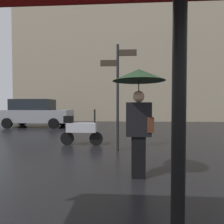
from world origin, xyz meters
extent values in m
plane|color=black|center=(0.00, 0.00, 0.00)|extent=(60.00, 60.00, 0.00)
cylinder|color=black|center=(0.56, -0.87, 1.23)|extent=(0.09, 0.09, 2.46)
cube|color=black|center=(0.48, 1.43, 0.39)|extent=(0.26, 0.16, 0.78)
cube|color=black|center=(0.48, 1.43, 1.10)|extent=(0.47, 0.21, 0.63)
sphere|color=tan|center=(0.48, 1.43, 1.53)|extent=(0.22, 0.22, 0.22)
cube|color=#512819|center=(0.69, 1.43, 1.01)|extent=(0.12, 0.24, 0.28)
cylinder|color=black|center=(0.48, 1.43, 1.67)|extent=(0.02, 0.02, 0.30)
cone|color=black|center=(0.48, 1.43, 1.93)|extent=(0.98, 0.98, 0.22)
cylinder|color=black|center=(-0.73, 4.29, 0.23)|extent=(0.46, 0.09, 0.46)
cylinder|color=black|center=(-1.74, 4.29, 0.23)|extent=(0.46, 0.09, 0.46)
cube|color=silver|center=(-1.24, 4.29, 0.61)|extent=(1.01, 0.32, 0.32)
cube|color=black|center=(-1.69, 4.29, 0.89)|extent=(0.28, 0.28, 0.24)
cylinder|color=black|center=(-0.78, 4.29, 0.96)|extent=(0.06, 0.06, 0.55)
cube|color=gray|center=(-5.37, 9.71, 0.71)|extent=(4.42, 1.72, 0.78)
cube|color=black|center=(-5.59, 9.71, 1.44)|extent=(2.43, 1.58, 0.68)
cylinder|color=black|center=(-3.93, 10.57, 0.31)|extent=(0.63, 0.18, 0.63)
cylinder|color=black|center=(-3.93, 8.85, 0.31)|extent=(0.63, 0.18, 0.63)
cylinder|color=black|center=(-6.81, 10.57, 0.31)|extent=(0.63, 0.18, 0.63)
cylinder|color=black|center=(-6.81, 8.85, 0.31)|extent=(0.63, 0.18, 0.63)
cylinder|color=black|center=(0.03, 3.55, 1.59)|extent=(0.08, 0.08, 3.18)
cube|color=#33281E|center=(0.31, 3.55, 2.93)|extent=(0.56, 0.04, 0.18)
cube|color=#33281E|center=(-0.23, 3.55, 2.63)|extent=(0.52, 0.04, 0.18)
cube|color=gray|center=(0.00, 15.82, 7.83)|extent=(19.39, 3.09, 15.67)
camera|label=1|loc=(0.20, -2.11, 1.35)|focal=30.28mm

